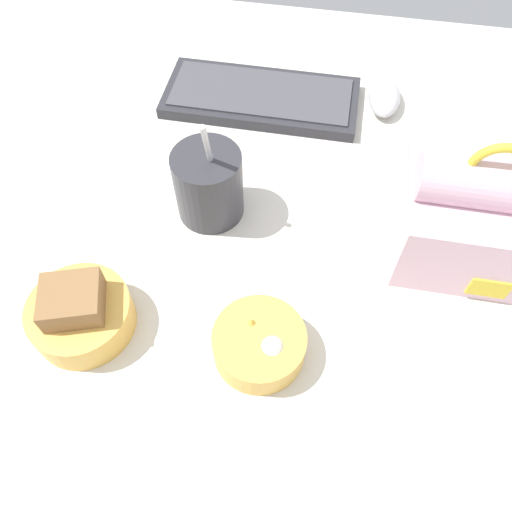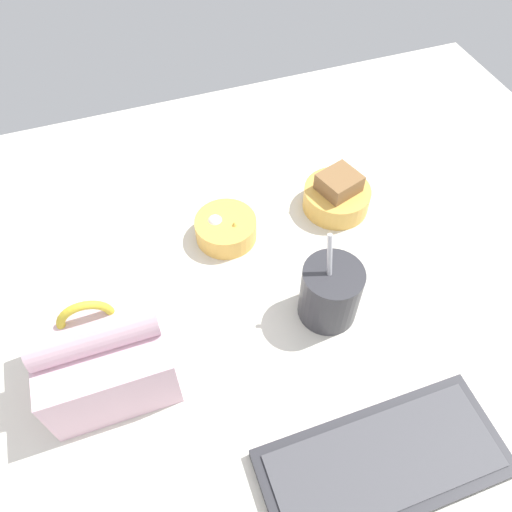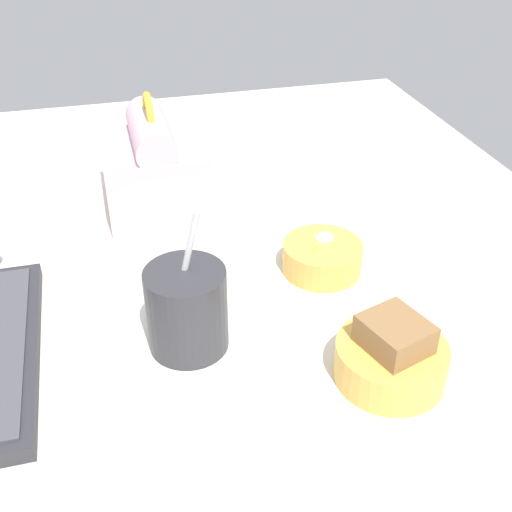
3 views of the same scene
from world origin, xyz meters
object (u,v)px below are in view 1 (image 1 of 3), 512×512
(lunch_bag, at_px, (471,216))
(computer_mouse, at_px, (385,97))
(soup_cup, at_px, (209,184))
(keyboard, at_px, (261,97))
(bento_bowl_sandwich, at_px, (80,313))
(bento_bowl_snacks, at_px, (259,343))

(lunch_bag, relative_size, computer_mouse, 1.95)
(lunch_bag, bearing_deg, soup_cup, 178.96)
(keyboard, xyz_separation_m, lunch_bag, (0.29, -0.23, 0.05))
(bento_bowl_sandwich, height_order, bento_bowl_snacks, bento_bowl_sandwich)
(bento_bowl_snacks, bearing_deg, lunch_bag, 39.83)
(lunch_bag, distance_m, bento_bowl_snacks, 0.29)
(soup_cup, height_order, bento_bowl_snacks, soup_cup)
(bento_bowl_sandwich, height_order, computer_mouse, bento_bowl_sandwich)
(keyboard, height_order, soup_cup, soup_cup)
(keyboard, relative_size, soup_cup, 1.86)
(bento_bowl_sandwich, bearing_deg, computer_mouse, 54.35)
(bento_bowl_sandwich, bearing_deg, bento_bowl_snacks, 0.82)
(lunch_bag, height_order, bento_bowl_snacks, lunch_bag)
(keyboard, distance_m, bento_bowl_sandwich, 0.44)
(bento_bowl_snacks, bearing_deg, bento_bowl_sandwich, -179.18)
(computer_mouse, bearing_deg, lunch_bag, -69.03)
(bento_bowl_sandwich, distance_m, computer_mouse, 0.55)
(bento_bowl_sandwich, bearing_deg, keyboard, 72.64)
(bento_bowl_snacks, distance_m, computer_mouse, 0.46)
(keyboard, bearing_deg, soup_cup, -97.00)
(keyboard, height_order, computer_mouse, computer_mouse)
(bento_bowl_snacks, xyz_separation_m, computer_mouse, (0.12, 0.44, -0.01))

